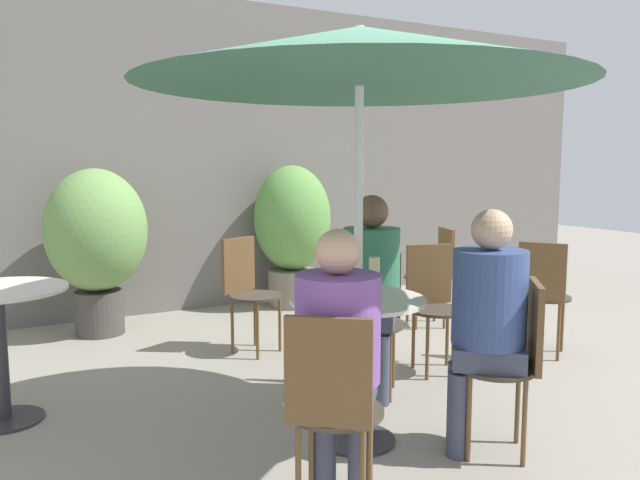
# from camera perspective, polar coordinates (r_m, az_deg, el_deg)

# --- Properties ---
(ground_plane) EXTENTS (20.00, 20.00, 0.00)m
(ground_plane) POSITION_cam_1_polar(r_m,az_deg,el_deg) (3.36, 8.92, -18.14)
(ground_plane) COLOR gray
(storefront_wall) EXTENTS (10.00, 0.06, 3.00)m
(storefront_wall) POSITION_cam_1_polar(r_m,az_deg,el_deg) (6.20, -11.00, 7.60)
(storefront_wall) COLOR slate
(storefront_wall) RESTS_ON ground_plane
(cafe_table_near) EXTENTS (0.69, 0.69, 0.75)m
(cafe_table_near) POSITION_cam_1_polar(r_m,az_deg,el_deg) (3.19, 3.46, -8.76)
(cafe_table_near) COLOR #2D2D33
(cafe_table_near) RESTS_ON ground_plane
(cafe_table_far) EXTENTS (0.71, 0.71, 0.75)m
(cafe_table_far) POSITION_cam_1_polar(r_m,az_deg,el_deg) (3.84, -27.21, -6.68)
(cafe_table_far) COLOR #2D2D33
(cafe_table_far) RESTS_ON ground_plane
(bistro_chair_0) EXTENTS (0.44, 0.45, 0.86)m
(bistro_chair_0) POSITION_cam_1_polar(r_m,az_deg,el_deg) (2.48, 1.11, -14.31)
(bistro_chair_0) COLOR #42382D
(bistro_chair_0) RESTS_ON ground_plane
(bistro_chair_1) EXTENTS (0.45, 0.44, 0.86)m
(bistro_chair_1) POSITION_cam_1_polar(r_m,az_deg,el_deg) (3.20, 17.42, -9.70)
(bistro_chair_1) COLOR #42382D
(bistro_chair_1) RESTS_ON ground_plane
(bistro_chair_2) EXTENTS (0.44, 0.45, 0.86)m
(bistro_chair_2) POSITION_cam_1_polar(r_m,az_deg,el_deg) (3.94, 4.89, -6.26)
(bistro_chair_2) COLOR #42382D
(bistro_chair_2) RESTS_ON ground_plane
(bistro_chair_3) EXTENTS (0.43, 0.41, 0.86)m
(bistro_chair_3) POSITION_cam_1_polar(r_m,az_deg,el_deg) (5.57, 10.57, -2.46)
(bistro_chair_3) COLOR #42382D
(bistro_chair_3) RESTS_ON ground_plane
(bistro_chair_4) EXTENTS (0.43, 0.44, 0.86)m
(bistro_chair_4) POSITION_cam_1_polar(r_m,az_deg,el_deg) (4.76, -6.70, -3.98)
(bistro_chair_4) COLOR #42382D
(bistro_chair_4) RESTS_ON ground_plane
(bistro_chair_5) EXTENTS (0.41, 0.42, 0.86)m
(bistro_chair_5) POSITION_cam_1_polar(r_m,az_deg,el_deg) (4.38, 10.34, -5.00)
(bistro_chair_5) COLOR #42382D
(bistro_chair_5) RESTS_ON ground_plane
(bistro_chair_6) EXTENTS (0.45, 0.44, 0.86)m
(bistro_chair_6) POSITION_cam_1_polar(r_m,az_deg,el_deg) (4.84, 19.69, -4.15)
(bistro_chair_6) COLOR #42382D
(bistro_chair_6) RESTS_ON ground_plane
(seated_person_0) EXTENTS (0.44, 0.44, 1.17)m
(seated_person_0) POSITION_cam_1_polar(r_m,az_deg,el_deg) (2.56, 1.67, -9.59)
(seated_person_0) COLOR #42475B
(seated_person_0) RESTS_ON ground_plane
(seated_person_1) EXTENTS (0.45, 0.45, 1.21)m
(seated_person_1) POSITION_cam_1_polar(r_m,az_deg,el_deg) (3.14, 14.92, -6.33)
(seated_person_1) COLOR #42475B
(seated_person_1) RESTS_ON ground_plane
(seated_person_2) EXTENTS (0.43, 0.43, 1.24)m
(seated_person_2) POSITION_cam_1_polar(r_m,az_deg,el_deg) (3.76, 4.70, -3.63)
(seated_person_2) COLOR #42475B
(seated_person_2) RESTS_ON ground_plane
(beer_glass_0) EXTENTS (0.06, 0.06, 0.18)m
(beer_glass_0) POSITION_cam_1_polar(r_m,az_deg,el_deg) (3.30, 4.97, -3.13)
(beer_glass_0) COLOR beige
(beer_glass_0) RESTS_ON cafe_table_near
(beer_glass_1) EXTENTS (0.06, 0.06, 0.15)m
(beer_glass_1) POSITION_cam_1_polar(r_m,az_deg,el_deg) (3.18, 0.10, -3.78)
(beer_glass_1) COLOR silver
(beer_glass_1) RESTS_ON cafe_table_near
(beer_glass_2) EXTENTS (0.06, 0.06, 0.15)m
(beer_glass_2) POSITION_cam_1_polar(r_m,az_deg,el_deg) (2.95, 4.79, -4.67)
(beer_glass_2) COLOR #B28433
(beer_glass_2) RESTS_ON cafe_table_near
(potted_plant_0) EXTENTS (0.82, 0.82, 1.38)m
(potted_plant_0) POSITION_cam_1_polar(r_m,az_deg,el_deg) (5.46, -19.77, 0.29)
(potted_plant_0) COLOR #47423D
(potted_plant_0) RESTS_ON ground_plane
(potted_plant_1) EXTENTS (0.76, 0.76, 1.41)m
(potted_plant_1) POSITION_cam_1_polar(r_m,az_deg,el_deg) (6.20, -2.54, 1.19)
(potted_plant_1) COLOR slate
(potted_plant_1) RESTS_ON ground_plane
(umbrella) EXTENTS (2.17, 2.17, 2.07)m
(umbrella) POSITION_cam_1_polar(r_m,az_deg,el_deg) (3.11, 3.65, 16.38)
(umbrella) COLOR silver
(umbrella) RESTS_ON ground_plane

